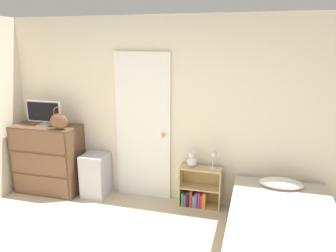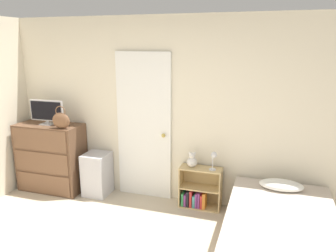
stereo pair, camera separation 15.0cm
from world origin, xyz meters
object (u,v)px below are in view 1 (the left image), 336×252
Objects in this scene: dresser at (49,159)px; teddy_bear at (192,160)px; handbag at (59,121)px; desk_lamp at (214,157)px; storage_bin at (96,175)px; bookshelf at (198,191)px; bed at (282,232)px; tv at (44,113)px.

dresser reaches higher than teddy_bear.
handbag is 1.26× the size of desk_lamp.
storage_bin is 1.10× the size of bookshelf.
teddy_bear is at bearing 173.44° from desk_lamp.
teddy_bear is at bearing 145.93° from bed.
tv is at bearing -177.01° from teddy_bear.
dresser is 3.98× the size of desk_lamp.
handbag is 1.52× the size of teddy_bear.
desk_lamp is (1.71, 0.03, 0.43)m from storage_bin.
handbag reaches higher than desk_lamp.
teddy_bear reaches higher than storage_bin.
bookshelf is (1.51, 0.07, -0.09)m from storage_bin.
desk_lamp is at bearing 1.05° from storage_bin.
desk_lamp is at bearing 138.93° from bed.
dresser is at bearing 168.69° from bed.
dresser is 4.81× the size of teddy_bear.
desk_lamp is at bearing 1.87° from dresser.
tv is 0.87× the size of storage_bin.
dresser reaches higher than bookshelf.
storage_bin is 2.95× the size of teddy_bear.
storage_bin is (0.75, 0.05, -0.90)m from tv.
handbag reaches higher than storage_bin.
dresser is 0.73m from handbag.
tv is 0.96× the size of bookshelf.
dresser is at bearing -176.98° from teddy_bear.
bed is (3.30, -0.66, -0.27)m from dresser.
handbag is (0.33, -0.14, 0.63)m from dresser.
bookshelf is 2.67× the size of teddy_bear.
storage_bin is at bearing 3.76° from dresser.
teddy_bear reaches higher than bed.
dresser is 2.46m from desk_lamp.
bed is at bearing -11.31° from dresser.
handbag reaches higher than dresser.
bookshelf is 0.57m from desk_lamp.
bed is (1.05, -0.78, 0.02)m from bookshelf.
bookshelf is at bearing 7.69° from handbag.
handbag is 0.57× the size of bookshelf.
handbag is at bearing -173.99° from desk_lamp.
storage_bin is 0.35× the size of bed.
bed reaches higher than bookshelf.
teddy_bear is (2.16, 0.11, 0.15)m from dresser.
teddy_bear is (1.41, 0.07, 0.35)m from storage_bin.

